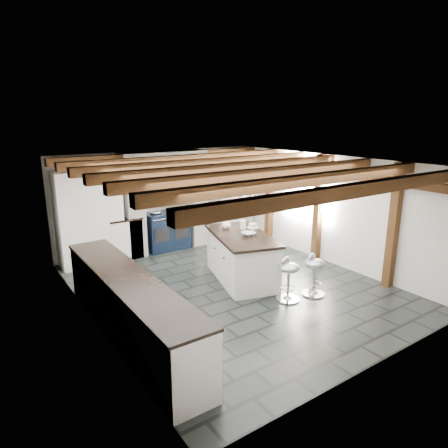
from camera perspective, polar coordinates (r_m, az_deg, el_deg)
ground at (r=7.50m, az=1.10°, el=-8.92°), size 6.00×6.00×0.00m
room_shell at (r=8.02m, az=-8.32°, el=0.58°), size 6.00×6.03×6.00m
range_cooker at (r=9.52m, az=-8.25°, el=-0.83°), size 1.00×0.63×0.99m
kitchen_island at (r=7.67m, az=2.49°, el=-4.65°), size 1.43×2.02×1.21m
bar_stool_near at (r=7.18m, az=12.74°, el=-6.41°), size 0.48×0.48×0.75m
bar_stool_far at (r=6.90m, az=9.15°, el=-7.10°), size 0.47×0.47×0.76m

